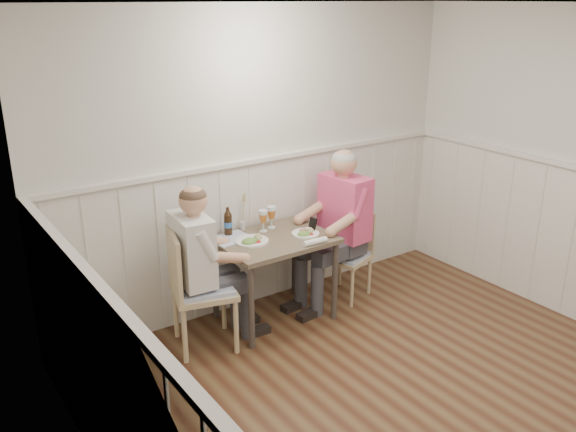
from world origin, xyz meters
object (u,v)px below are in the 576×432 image
object	(u,v)px
diner_cream	(199,280)
dining_table	(274,249)
man_in_pink	(340,237)
beer_bottle	(228,223)
grass_vase	(242,212)
chair_left	(196,285)
chair_right	(349,251)

from	to	relation	value
diner_cream	dining_table	bearing A→B (deg)	1.62
man_in_pink	diner_cream	world-z (taller)	man_in_pink
dining_table	man_in_pink	bearing A→B (deg)	-1.24
beer_bottle	grass_vase	distance (m)	0.18
dining_table	man_in_pink	size ratio (longest dim) A/B	0.65
chair_left	man_in_pink	world-z (taller)	man_in_pink
chair_left	grass_vase	size ratio (longest dim) A/B	2.84
diner_cream	chair_left	bearing A→B (deg)	-158.03
beer_bottle	grass_vase	size ratio (longest dim) A/B	0.71
grass_vase	chair_right	bearing A→B (deg)	-18.57
chair_left	man_in_pink	bearing A→B (deg)	0.81
chair_right	beer_bottle	bearing A→B (deg)	166.00
dining_table	diner_cream	bearing A→B (deg)	-178.38
diner_cream	beer_bottle	world-z (taller)	diner_cream
chair_left	dining_table	bearing A→B (deg)	2.72
dining_table	chair_right	distance (m)	0.85
chair_right	beer_bottle	world-z (taller)	beer_bottle
diner_cream	beer_bottle	bearing A→B (deg)	33.86
grass_vase	chair_left	bearing A→B (deg)	-151.41
chair_left	man_in_pink	xyz separation A→B (m)	(1.46, 0.02, 0.06)
dining_table	chair_left	xyz separation A→B (m)	(-0.76, -0.04, -0.11)
beer_bottle	chair_right	bearing A→B (deg)	-14.00
beer_bottle	chair_left	bearing A→B (deg)	-147.02
chair_right	diner_cream	distance (m)	1.54
dining_table	grass_vase	world-z (taller)	grass_vase
chair_right	grass_vase	world-z (taller)	grass_vase
diner_cream	beer_bottle	xyz separation A→B (m)	(0.43, 0.29, 0.29)
chair_right	diner_cream	size ratio (longest dim) A/B	0.59
man_in_pink	beer_bottle	xyz separation A→B (m)	(-0.99, 0.28, 0.26)
dining_table	man_in_pink	world-z (taller)	man_in_pink
dining_table	grass_vase	size ratio (longest dim) A/B	2.68
chair_right	chair_left	world-z (taller)	chair_left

